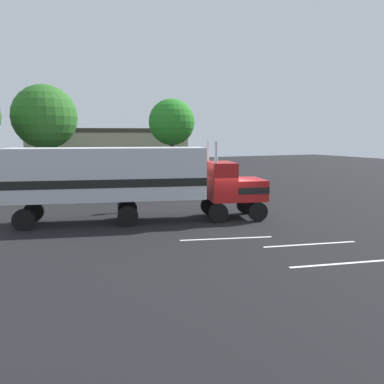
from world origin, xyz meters
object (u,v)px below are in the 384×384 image
(tree_right, at_px, (45,117))
(person_bystander, at_px, (120,199))
(semi_truck, at_px, (129,177))
(tree_center, at_px, (172,122))
(parked_bus, at_px, (97,170))

(tree_right, bearing_deg, person_bystander, -78.32)
(semi_truck, xyz_separation_m, tree_center, (8.83, 16.46, 3.67))
(parked_bus, distance_m, tree_right, 10.17)
(semi_truck, height_order, person_bystander, semi_truck)
(person_bystander, relative_size, parked_bus, 0.15)
(tree_right, bearing_deg, parked_bus, -68.91)
(semi_truck, bearing_deg, parked_bus, 89.96)
(person_bystander, distance_m, tree_right, 17.46)
(semi_truck, height_order, parked_bus, semi_truck)
(parked_bus, bearing_deg, person_bystander, -89.52)
(person_bystander, bearing_deg, tree_right, 101.68)
(parked_bus, height_order, tree_right, tree_right)
(tree_center, bearing_deg, parked_bus, -145.48)
(semi_truck, xyz_separation_m, person_bystander, (0.07, 2.73, -1.63))
(person_bystander, height_order, parked_bus, parked_bus)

